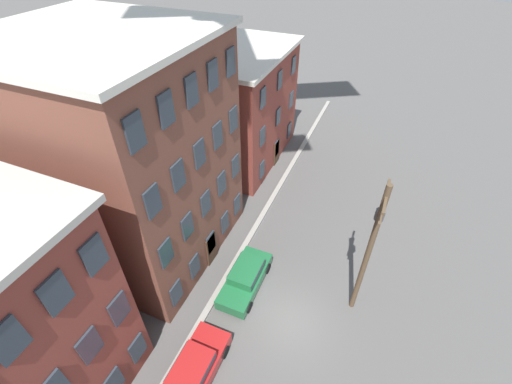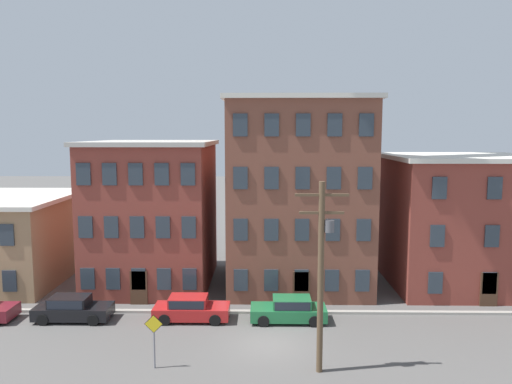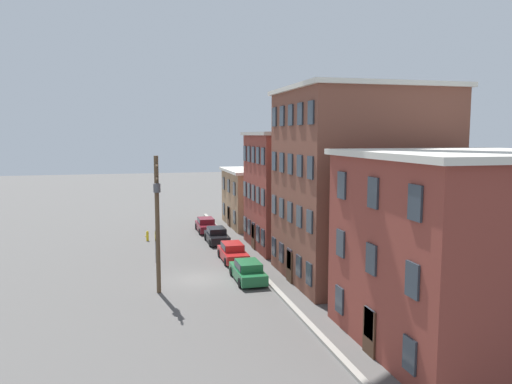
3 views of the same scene
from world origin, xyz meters
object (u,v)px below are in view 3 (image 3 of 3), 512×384
Objects in this scene: fire_hydrant at (147,236)px; car_maroon at (206,225)px; caution_sign at (155,242)px; car_green at (248,271)px; car_black at (217,235)px; car_red at (233,252)px; utility_pole at (157,217)px.

car_maroon is at bearing 117.21° from fire_hydrant.
car_green is at bearing 42.03° from caution_sign.
caution_sign is at bearing 2.38° from fire_hydrant.
car_black is (5.64, 0.17, 0.00)m from car_maroon.
car_black and car_red have the same top height.
car_black is at bearing 135.95° from caution_sign.
utility_pole is (13.88, -6.15, 4.22)m from car_black.
utility_pole reaches higher than caution_sign.
car_red is 5.81m from car_green.
car_black is 8.62m from caution_sign.
car_red is 10.24m from utility_pole.
car_maroon is at bearing 153.88° from caution_sign.
car_green is 1.69× the size of caution_sign.
car_maroon is 12.61m from car_red.
caution_sign reaches higher than fire_hydrant.
caution_sign is 8.38m from utility_pole.
fire_hydrant is (-2.48, -6.32, -0.27)m from car_black.
fire_hydrant is at bearing -62.79° from car_maroon.
car_black is 15.76m from utility_pole.
car_green is at bearing 0.04° from car_black.
utility_pole reaches higher than car_red.
utility_pole reaches higher than car_black.
car_maroon is 18.42m from car_green.
car_red is (6.96, 0.11, 0.00)m from car_black.
car_maroon is at bearing 162.96° from utility_pole.
car_green is 8.96m from caution_sign.
car_black is at bearing 156.09° from utility_pole.
utility_pole is 16.97m from fire_hydrant.
fire_hydrant is (-16.36, -0.16, -4.48)m from utility_pole.
caution_sign is (11.80, -5.79, 0.97)m from car_maroon.
car_red is 0.50× the size of utility_pole.
fire_hydrant is (3.16, -6.14, -0.27)m from car_maroon.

